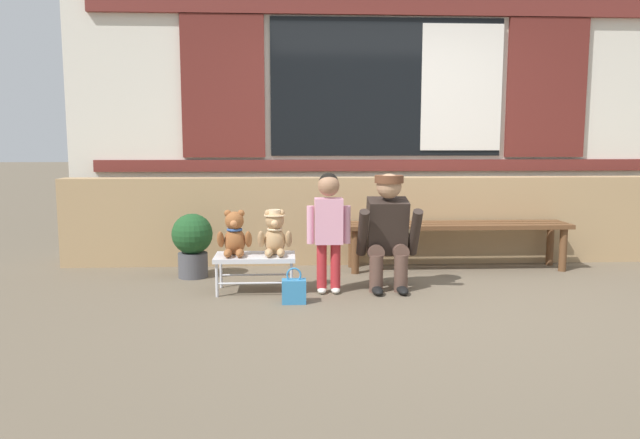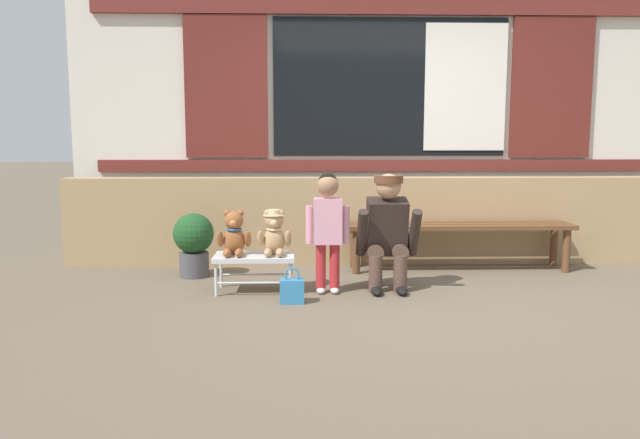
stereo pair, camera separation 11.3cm
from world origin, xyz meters
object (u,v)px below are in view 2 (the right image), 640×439
Objects in this scene: adult_crouching at (388,231)px; handbag_on_ground at (292,290)px; small_display_bench at (254,259)px; child_standing at (328,219)px; teddy_bear_plain at (234,235)px; potted_plant at (194,241)px; wooden_bench_long at (458,231)px; teddy_bear_with_hat at (274,233)px.

handbag_on_ground is at bearing -153.42° from adult_crouching.
small_display_bench is 0.67× the size of adult_crouching.
small_display_bench is at bearing -178.82° from adult_crouching.
small_display_bench is 0.67× the size of child_standing.
small_display_bench is 0.51m from handbag_on_ground.
child_standing is at bearing -5.28° from teddy_bear_plain.
adult_crouching is (0.49, 0.09, -0.11)m from child_standing.
child_standing is at bearing 46.73° from handbag_on_ground.
child_standing is at bearing -169.69° from adult_crouching.
potted_plant reaches higher than small_display_bench.
wooden_bench_long is 2.21× the size of adult_crouching.
teddy_bear_plain reaches higher than potted_plant.
handbag_on_ground is at bearing -45.92° from potted_plant.
small_display_bench is 1.12× the size of potted_plant.
teddy_bear_with_hat is 0.92m from adult_crouching.
potted_plant is at bearing 134.08° from handbag_on_ground.
teddy_bear_plain is 1.24m from adult_crouching.
child_standing reaches higher than teddy_bear_plain.
wooden_bench_long is 2.19× the size of child_standing.
small_display_bench is 0.80m from potted_plant.
teddy_bear_plain is 0.76m from child_standing.
teddy_bear_plain is at bearing -159.24° from wooden_bench_long.
small_display_bench is 0.25m from teddy_bear_plain.
teddy_bear_with_hat is 0.45m from child_standing.
teddy_bear_plain reaches higher than wooden_bench_long.
teddy_bear_with_hat is 0.93m from potted_plant.
wooden_bench_long is 2.00m from small_display_bench.
handbag_on_ground is 1.30m from potted_plant.
handbag_on_ground is (-1.54, -1.13, -0.28)m from wooden_bench_long.
handbag_on_ground is (0.47, -0.37, -0.37)m from teddy_bear_plain.
adult_crouching is at bearing 1.25° from teddy_bear_with_hat.
potted_plant is at bearing 162.29° from adult_crouching.
teddy_bear_with_hat is at bearing 0.77° from small_display_bench.
teddy_bear_plain is at bearing 174.72° from child_standing.
handbag_on_ground is at bearing -68.20° from teddy_bear_with_hat.
teddy_bear_with_hat reaches higher than small_display_bench.
adult_crouching is 1.75m from potted_plant.
teddy_bear_with_hat is 0.64× the size of potted_plant.
teddy_bear_plain is at bearing 141.92° from handbag_on_ground.
teddy_bear_plain is 0.71m from potted_plant.
adult_crouching reaches higher than teddy_bear_plain.
small_display_bench is 0.26m from teddy_bear_with_hat.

